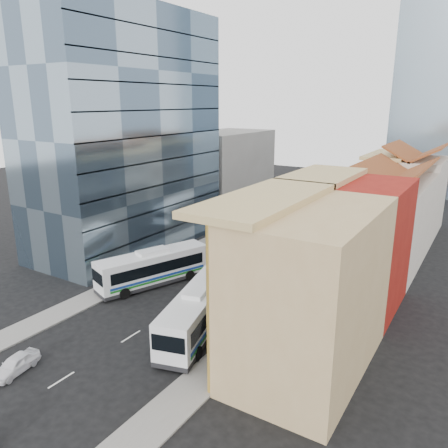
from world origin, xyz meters
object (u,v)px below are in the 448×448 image
Objects in this scene: bus_right at (198,309)px; sedan_left at (15,364)px; shophouse_tan at (311,291)px; bus_left_near at (153,267)px; office_tower at (125,134)px; bus_left_far at (275,224)px.

bus_right is 14.31m from sedan_left.
shophouse_tan is 1.13× the size of bus_left_near.
shophouse_tan is 0.47× the size of office_tower.
bus_right is (6.34, -28.12, 0.22)m from bus_left_far.
bus_left_near is at bearing 164.72° from shophouse_tan.
shophouse_tan is 35.19m from office_tower.
bus_left_far is (3.50, 22.53, -0.16)m from bus_left_near.
bus_left_near is (-19.50, 5.33, -4.01)m from shophouse_tan.
shophouse_tan is at bearing -13.77° from bus_right.
office_tower is 32.68m from sedan_left.
bus_left_near is 22.80m from bus_left_far.
shophouse_tan is 32.39m from bus_left_far.
bus_left_near is (11.50, -8.67, -13.01)m from office_tower.
office_tower is 2.42× the size of bus_left_near.
bus_left_near reaches higher than bus_left_far.
bus_right is at bearing -178.42° from shophouse_tan.
office_tower is at bearing 107.38° from sedan_left.
bus_left_far is 40.01m from sedan_left.
shophouse_tan is at bearing -24.30° from office_tower.
bus_left_far is 0.89× the size of bus_right.
bus_left_far is (15.00, 13.85, -13.18)m from office_tower.
sedan_left is (1.92, -17.44, -1.35)m from bus_left_near.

